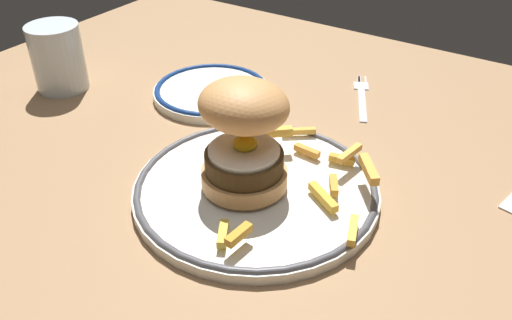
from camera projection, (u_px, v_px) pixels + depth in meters
ground_plane at (229, 209)px, 60.37cm from camera, size 111.64×105.95×4.00cm
dinner_plate at (256, 188)px, 58.76cm from camera, size 26.80×26.80×1.60cm
burger at (244, 132)px, 55.70cm from camera, size 11.08×11.77×11.88cm
fries_pile at (315, 176)px, 57.38cm from camera, size 16.37×23.65×2.92cm
water_glass at (59, 62)px, 78.54cm from camera, size 7.47×7.47×9.67cm
side_plate at (211, 91)px, 78.11cm from camera, size 16.80×16.80×1.60cm
fork at (362, 95)px, 78.35cm from camera, size 7.52×13.56×0.36cm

